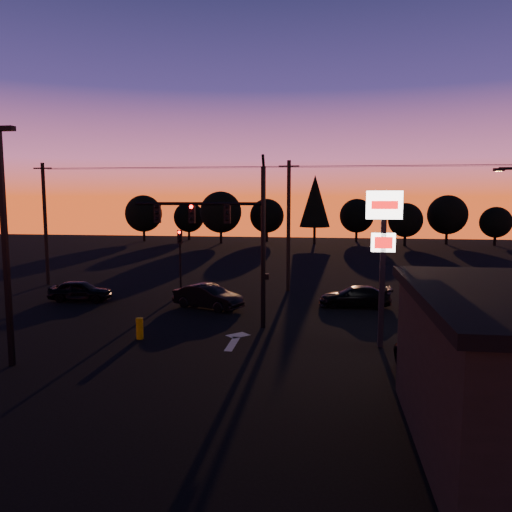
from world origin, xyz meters
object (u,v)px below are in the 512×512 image
at_px(parking_lot_light, 4,231).
at_px(car_left, 80,291).
at_px(pylon_sign, 383,235).
at_px(car_right, 355,297).
at_px(suv_parked, 446,364).
at_px(car_mid, 208,297).
at_px(traffic_signal_mast, 231,229).
at_px(secondary_signal, 180,253).
at_px(bollard, 140,328).

xyz_separation_m(parking_lot_light, car_left, (-3.22, 11.76, -4.61)).
xyz_separation_m(pylon_sign, car_left, (-17.72, 7.26, -4.26)).
height_order(car_right, suv_parked, suv_parked).
bearing_deg(suv_parked, car_mid, 120.09).
bearing_deg(traffic_signal_mast, suv_parked, -35.44).
distance_m(secondary_signal, pylon_sign, 15.75).
relative_size(traffic_signal_mast, secondary_signal, 1.97).
bearing_deg(pylon_sign, car_right, 94.79).
distance_m(parking_lot_light, bollard, 7.30).
height_order(secondary_signal, bollard, secondary_signal).
distance_m(pylon_sign, bollard, 11.76).
height_order(bollard, suv_parked, suv_parked).
bearing_deg(bollard, suv_parked, -15.66).
relative_size(traffic_signal_mast, car_mid, 2.01).
bearing_deg(pylon_sign, car_left, 157.72).
bearing_deg(traffic_signal_mast, bollard, -143.54).
distance_m(pylon_sign, car_right, 9.09).
relative_size(pylon_sign, car_right, 1.60).
xyz_separation_m(pylon_sign, car_right, (-0.67, 7.98, -4.30)).
distance_m(car_left, car_mid, 8.51).
bearing_deg(parking_lot_light, traffic_signal_mast, 43.37).
distance_m(parking_lot_light, car_right, 19.20).
bearing_deg(parking_lot_light, pylon_sign, 17.23).
xyz_separation_m(car_left, car_right, (17.05, 0.72, -0.04)).
relative_size(traffic_signal_mast, car_left, 2.23).
distance_m(pylon_sign, car_left, 19.62).
relative_size(traffic_signal_mast, suv_parked, 1.86).
xyz_separation_m(car_left, car_mid, (8.46, -0.90, 0.05)).
bearing_deg(bollard, car_mid, 76.19).
bearing_deg(car_left, secondary_signal, -68.69).
bearing_deg(car_right, traffic_signal_mast, -52.34).
height_order(traffic_signal_mast, car_mid, traffic_signal_mast).
xyz_separation_m(traffic_signal_mast, car_mid, (-2.16, 3.86, -4.23)).
bearing_deg(car_left, traffic_signal_mast, -118.35).
bearing_deg(bollard, pylon_sign, 1.65).
bearing_deg(secondary_signal, pylon_sign, -39.77).
distance_m(car_left, car_right, 17.07).
bearing_deg(traffic_signal_mast, pylon_sign, -19.36).
height_order(traffic_signal_mast, suv_parked, traffic_signal_mast).
bearing_deg(pylon_sign, bollard, -178.35).
xyz_separation_m(parking_lot_light, car_right, (13.83, 12.48, -4.65)).
distance_m(parking_lot_light, pylon_sign, 15.19).
height_order(traffic_signal_mast, car_right, traffic_signal_mast).
relative_size(bollard, car_mid, 0.23).
xyz_separation_m(traffic_signal_mast, suv_parked, (8.98, -6.39, -4.30)).
bearing_deg(bollard, car_left, 132.01).
relative_size(bollard, car_left, 0.26).
height_order(traffic_signal_mast, pylon_sign, traffic_signal_mast).
distance_m(secondary_signal, car_left, 6.71).
xyz_separation_m(secondary_signal, suv_parked, (13.88, -13.88, -2.22)).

